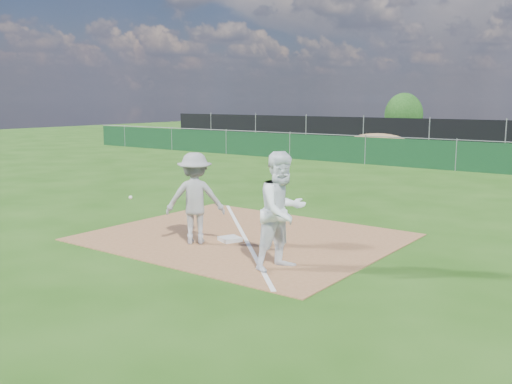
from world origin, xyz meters
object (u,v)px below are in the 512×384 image
at_px(runner, 282,211).
at_px(car_left, 398,132).
at_px(first_base, 230,239).
at_px(tree_left, 404,115).
at_px(play_at_first, 195,198).

bearing_deg(runner, car_left, 33.73).
bearing_deg(first_base, tree_left, 106.36).
xyz_separation_m(play_at_first, tree_left, (-8.93, 32.50, 0.78)).
distance_m(first_base, tree_left, 33.37).
height_order(play_at_first, runner, runner).
height_order(play_at_first, car_left, play_at_first).
height_order(first_base, runner, runner).
distance_m(runner, car_left, 28.75).
relative_size(first_base, tree_left, 0.12).
bearing_deg(play_at_first, runner, -9.57).
relative_size(play_at_first, tree_left, 0.79).
xyz_separation_m(first_base, play_at_first, (-0.46, -0.52, 0.87)).
xyz_separation_m(car_left, tree_left, (-1.97, 5.70, 0.96)).
relative_size(runner, tree_left, 0.61).
distance_m(first_base, car_left, 27.32).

